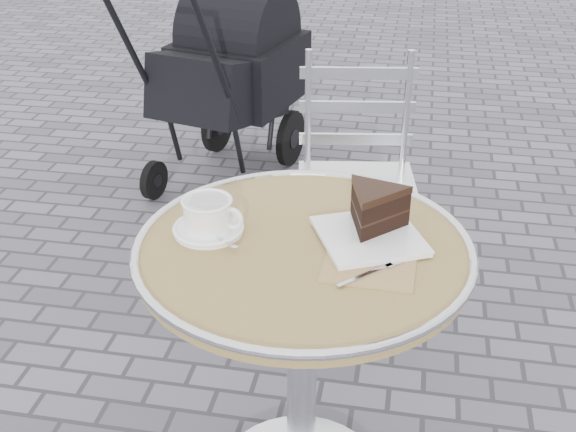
% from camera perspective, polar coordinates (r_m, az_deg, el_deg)
% --- Properties ---
extents(cafe_table, '(0.72, 0.72, 0.74)m').
position_cam_1_polar(cafe_table, '(1.61, 1.16, -7.35)').
color(cafe_table, silver).
rests_on(cafe_table, ground).
extents(cappuccino_set, '(0.16, 0.15, 0.08)m').
position_cam_1_polar(cappuccino_set, '(1.55, -6.30, -0.15)').
color(cappuccino_set, white).
rests_on(cappuccino_set, cafe_table).
extents(cake_plate_set, '(0.27, 0.34, 0.11)m').
position_cam_1_polar(cake_plate_set, '(1.54, 6.76, 0.11)').
color(cake_plate_set, '#9C7A55').
rests_on(cake_plate_set, cafe_table).
extents(bistro_chair, '(0.44, 0.44, 0.86)m').
position_cam_1_polar(bistro_chair, '(2.43, 5.45, 4.99)').
color(bistro_chair, silver).
rests_on(bistro_chair, ground).
extents(baby_stroller, '(0.65, 1.04, 1.01)m').
position_cam_1_polar(baby_stroller, '(3.33, -4.70, 10.33)').
color(baby_stroller, black).
rests_on(baby_stroller, ground).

